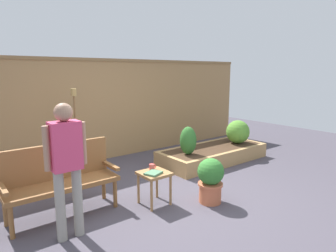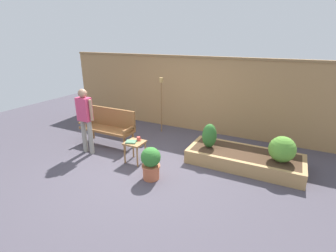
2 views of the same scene
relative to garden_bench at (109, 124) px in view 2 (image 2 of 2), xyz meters
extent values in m
plane|color=#47424C|center=(1.47, -0.60, -0.54)|extent=(14.00, 14.00, 0.00)
cube|color=#A37A4C|center=(1.47, 2.00, 0.51)|extent=(8.40, 0.10, 2.10)
cube|color=olive|center=(1.47, 2.00, 1.59)|extent=(8.40, 0.14, 0.06)
cylinder|color=brown|center=(0.66, 0.08, -0.34)|extent=(0.06, 0.06, 0.40)
cylinder|color=brown|center=(0.66, -0.28, -0.34)|extent=(0.06, 0.06, 0.40)
cylinder|color=brown|center=(-0.66, 0.08, -0.34)|extent=(0.06, 0.06, 0.40)
cylinder|color=brown|center=(-0.66, -0.28, -0.34)|extent=(0.06, 0.06, 0.40)
cube|color=brown|center=(0.00, -0.10, -0.11)|extent=(1.44, 0.48, 0.06)
cube|color=brown|center=(0.00, 0.11, 0.16)|extent=(1.44, 0.06, 0.48)
cube|color=brown|center=(-0.69, -0.10, 0.02)|extent=(0.06, 0.48, 0.04)
cube|color=brown|center=(0.69, -0.10, 0.02)|extent=(0.06, 0.48, 0.04)
cylinder|color=#9E7042|center=(1.31, -0.38, -0.32)|extent=(0.04, 0.04, 0.44)
cylinder|color=#9E7042|center=(1.31, -0.71, -0.32)|extent=(0.04, 0.04, 0.44)
cylinder|color=#9E7042|center=(0.98, -0.38, -0.32)|extent=(0.04, 0.04, 0.44)
cylinder|color=#9E7042|center=(0.98, -0.71, -0.32)|extent=(0.04, 0.04, 0.44)
cube|color=#9E7042|center=(1.15, -0.54, -0.08)|extent=(0.40, 0.40, 0.04)
cylinder|color=#CC4C47|center=(1.18, -0.44, -0.02)|extent=(0.08, 0.08, 0.09)
torus|color=#CC4C47|center=(1.23, -0.44, -0.02)|extent=(0.06, 0.01, 0.06)
cube|color=#4C7A56|center=(1.10, -0.60, -0.05)|extent=(0.27, 0.25, 0.03)
cylinder|color=#C66642|center=(1.83, -1.00, -0.41)|extent=(0.32, 0.32, 0.26)
cylinder|color=#C66642|center=(1.83, -1.00, -0.27)|extent=(0.36, 0.36, 0.04)
sphere|color=#33752D|center=(1.83, -1.00, -0.08)|extent=(0.39, 0.39, 0.39)
cube|color=#AD8451|center=(3.35, -0.07, -0.39)|extent=(2.40, 0.09, 0.30)
cube|color=#AD8451|center=(3.35, 0.84, -0.39)|extent=(2.40, 0.09, 0.30)
cube|color=#AD8451|center=(2.20, 0.39, -0.39)|extent=(0.09, 0.82, 0.30)
cube|color=#AD8451|center=(4.51, 0.39, -0.39)|extent=(0.09, 0.82, 0.30)
cube|color=#422D1E|center=(3.35, 0.39, -0.39)|extent=(2.22, 0.82, 0.30)
cylinder|color=brown|center=(2.57, 0.32, -0.21)|extent=(0.04, 0.04, 0.06)
ellipsoid|color=#2D6628|center=(2.57, 0.32, 0.03)|extent=(0.32, 0.32, 0.55)
cylinder|color=brown|center=(4.06, 0.32, -0.21)|extent=(0.04, 0.04, 0.06)
sphere|color=#569333|center=(4.06, 0.32, 0.01)|extent=(0.52, 0.52, 0.52)
cylinder|color=brown|center=(0.77, 1.40, 0.18)|extent=(0.03, 0.03, 1.46)
cylinder|color=#AD894C|center=(0.77, 1.40, 0.98)|extent=(0.10, 0.10, 0.13)
cylinder|color=gray|center=(-0.02, -0.66, -0.13)|extent=(0.11, 0.11, 0.82)
cylinder|color=gray|center=(-0.22, -0.66, -0.13)|extent=(0.11, 0.11, 0.82)
cube|color=#D13D66|center=(-0.12, -0.66, 0.55)|extent=(0.32, 0.20, 0.54)
cylinder|color=#9E755B|center=(0.08, -0.66, 0.55)|extent=(0.07, 0.07, 0.49)
cylinder|color=#9E755B|center=(-0.32, -0.66, 0.55)|extent=(0.07, 0.07, 0.49)
sphere|color=#9E755B|center=(-0.12, -0.66, 0.92)|extent=(0.20, 0.20, 0.20)
camera|label=1|loc=(-1.18, -3.82, 1.34)|focal=31.68mm
camera|label=2|loc=(4.06, -4.68, 2.10)|focal=26.60mm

